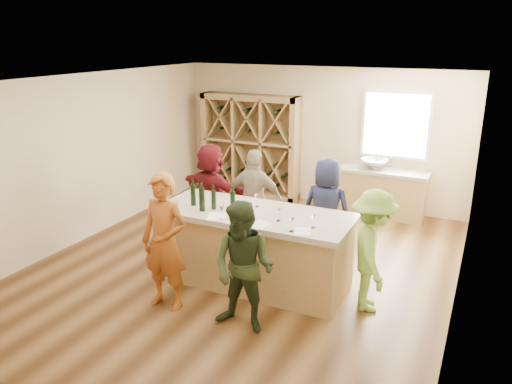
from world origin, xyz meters
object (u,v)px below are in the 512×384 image
at_px(person_server, 372,251).
at_px(person_far_left, 212,192).
at_px(sink, 374,164).
at_px(tasting_counter_base, 254,250).
at_px(person_far_right, 326,209).
at_px(wine_bottle_a, 193,195).
at_px(wine_bottle_e, 233,201).
at_px(person_near_right, 244,268).
at_px(wine_bottle_c, 214,200).
at_px(person_near_left, 165,242).
at_px(wine_bottle_b, 202,199).
at_px(person_far_mid, 255,200).
at_px(wine_rack, 250,146).

distance_m(person_server, person_far_left, 3.25).
bearing_deg(sink, tasting_counter_base, -103.01).
relative_size(tasting_counter_base, person_far_right, 1.61).
bearing_deg(wine_bottle_a, wine_bottle_e, 1.35).
xyz_separation_m(tasting_counter_base, person_far_left, (-1.39, 1.22, 0.33)).
xyz_separation_m(sink, wine_bottle_e, (-1.11, -3.73, 0.21)).
bearing_deg(person_server, sink, -7.47).
bearing_deg(sink, person_near_right, -95.37).
height_order(wine_bottle_a, person_near_right, person_near_right).
relative_size(wine_bottle_c, wine_bottle_e, 0.96).
xyz_separation_m(tasting_counter_base, wine_bottle_e, (-0.27, -0.11, 0.72)).
bearing_deg(person_server, person_near_left, 94.10).
relative_size(wine_bottle_b, person_far_left, 0.20).
bearing_deg(wine_bottle_a, wine_bottle_c, -2.88).
distance_m(wine_bottle_e, person_server, 1.96).
bearing_deg(person_far_right, person_near_right, 87.35).
relative_size(sink, person_far_mid, 0.32).
bearing_deg(person_near_right, person_server, 42.96).
bearing_deg(person_far_left, wine_bottle_a, 124.81).
relative_size(wine_bottle_c, person_far_mid, 0.16).
bearing_deg(person_far_right, person_far_left, 4.52).
distance_m(wine_bottle_b, person_far_mid, 1.45).
bearing_deg(wine_bottle_b, wine_rack, 106.88).
height_order(person_far_mid, person_far_right, person_far_mid).
xyz_separation_m(person_near_left, person_server, (2.39, 1.08, -0.10)).
distance_m(sink, person_server, 3.68).
bearing_deg(wine_bottle_e, person_far_right, 56.33).
distance_m(sink, person_far_left, 3.28).
xyz_separation_m(tasting_counter_base, person_near_right, (0.39, -1.09, 0.30)).
height_order(sink, tasting_counter_base, sink).
distance_m(person_near_left, person_far_mid, 2.17).
bearing_deg(person_near_right, wine_bottle_e, 124.86).
distance_m(wine_rack, wine_bottle_e, 4.12).
xyz_separation_m(tasting_counter_base, person_far_right, (0.64, 1.26, 0.31)).
bearing_deg(person_near_right, wine_rack, 116.11).
height_order(person_server, person_far_left, person_far_left).
bearing_deg(wine_bottle_c, sink, 69.77).
distance_m(wine_bottle_e, person_far_left, 1.78).
xyz_separation_m(person_near_left, person_far_right, (1.40, 2.30, -0.08)).
bearing_deg(person_far_left, wine_bottle_b, 130.57).
height_order(wine_bottle_b, person_far_mid, person_far_mid).
bearing_deg(wine_bottle_b, person_server, 7.48).
relative_size(wine_bottle_a, wine_bottle_c, 1.12).
bearing_deg(person_far_mid, wine_bottle_c, 82.41).
bearing_deg(sink, person_far_mid, -118.42).
bearing_deg(person_far_right, person_server, 132.66).
bearing_deg(wine_bottle_a, person_far_left, 110.35).
bearing_deg(sink, wine_bottle_b, -111.10).
height_order(wine_bottle_c, person_far_mid, person_far_mid).
bearing_deg(sink, person_near_left, -108.83).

